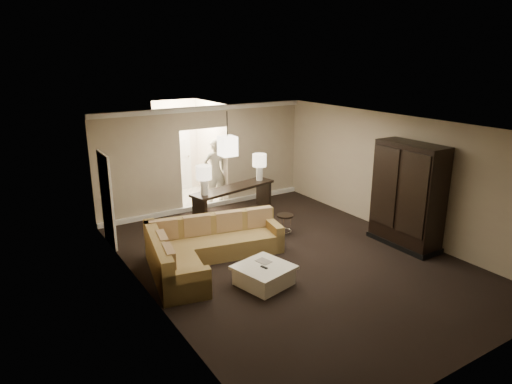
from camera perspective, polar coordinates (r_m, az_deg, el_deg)
ground at (r=9.65m, az=4.46°, el=-8.40°), size 8.00×8.00×0.00m
wall_back at (r=12.46m, az=-6.42°, el=4.23°), size 6.00×0.04×2.80m
wall_front at (r=6.62m, az=26.08°, el=-9.23°), size 6.00×0.04×2.80m
wall_left at (r=7.81m, az=-13.34°, el=-3.96°), size 0.04×8.00×2.80m
wall_right at (r=11.14m, az=17.15°, el=2.04°), size 0.04×8.00×2.80m
ceiling at (r=8.82m, az=4.88°, el=8.26°), size 6.00×8.00×0.02m
crown_molding at (r=12.19m, az=-6.52°, el=10.30°), size 6.00×0.10×0.12m
baseboard at (r=12.77m, az=-6.12°, el=-1.68°), size 6.00×0.10×0.12m
side_door at (r=10.49m, az=-18.13°, el=-0.96°), size 0.05×0.90×2.10m
foyer at (r=13.67m, az=-8.88°, el=4.85°), size 1.44×2.02×2.80m
sectional_sofa at (r=9.37m, az=-6.56°, el=-7.02°), size 3.19×2.38×0.85m
coffee_table at (r=8.59m, az=0.99°, el=-10.32°), size 1.12×1.12×0.39m
console_table at (r=11.53m, az=-2.81°, el=-1.13°), size 2.43×1.03×0.92m
armoire at (r=10.48m, az=18.41°, el=-0.66°), size 0.69×1.61×2.31m
drink_table at (r=10.78m, az=3.64°, el=-3.56°), size 0.39×0.39×0.49m
table_lamp_left at (r=10.74m, az=-6.53°, el=2.06°), size 0.37×0.37×0.70m
table_lamp_right at (r=11.91m, az=0.43°, el=3.67°), size 0.37×0.37×0.70m
pendant_light at (r=11.21m, az=-3.58°, el=5.77°), size 0.38×0.38×1.09m
person at (r=13.00m, az=-5.16°, el=3.06°), size 0.75×0.52×2.03m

